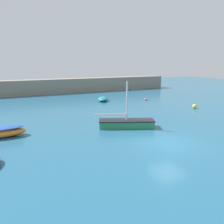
{
  "coord_description": "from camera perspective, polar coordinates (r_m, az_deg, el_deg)",
  "views": [
    {
      "loc": [
        -10.58,
        -12.37,
        6.04
      ],
      "look_at": [
        -0.14,
        9.83,
        0.4
      ],
      "focal_mm": 35.0,
      "sensor_mm": 36.0,
      "label": 1
    }
  ],
  "objects": [
    {
      "name": "harbor_breakwater",
      "position": [
        44.9,
        -11.5,
        6.75
      ],
      "size": [
        44.2,
        2.61,
        2.8
      ],
      "primitive_type": "cube",
      "color": "gray",
      "rests_on": "ground_plane"
    },
    {
      "name": "rowboat_with_red_cover",
      "position": [
        20.06,
        -26.5,
        -4.69
      ],
      "size": [
        3.53,
        1.38,
        0.86
      ],
      "rotation": [
        0.0,
        0.0,
        0.03
      ],
      "color": "orange",
      "rests_on": "ground_plane"
    },
    {
      "name": "mooring_buoy_yellow",
      "position": [
        31.08,
        20.78,
        1.43
      ],
      "size": [
        0.58,
        0.58,
        0.58
      ],
      "primitive_type": "sphere",
      "color": "yellow",
      "rests_on": "ground_plane"
    },
    {
      "name": "ground_plane",
      "position": [
        17.4,
        14.5,
        -8.15
      ],
      "size": [
        120.0,
        120.0,
        0.2
      ],
      "primitive_type": "cube",
      "color": "#235B7A"
    },
    {
      "name": "mooring_buoy_pink",
      "position": [
        35.55,
        8.86,
        3.35
      ],
      "size": [
        0.42,
        0.42,
        0.42
      ],
      "primitive_type": "sphere",
      "color": "#EA668C",
      "rests_on": "ground_plane"
    },
    {
      "name": "sailboat_twin_hulled",
      "position": [
        20.61,
        3.78,
        -2.94
      ],
      "size": [
        5.42,
        3.35,
        4.34
      ],
      "rotation": [
        0.0,
        0.0,
        5.88
      ],
      "color": "#287A4C",
      "rests_on": "ground_plane"
    },
    {
      "name": "open_tender_yellow",
      "position": [
        34.63,
        -2.44,
        3.43
      ],
      "size": [
        2.58,
        3.32,
        0.66
      ],
      "rotation": [
        0.0,
        0.0,
        1.14
      ],
      "color": "teal",
      "rests_on": "ground_plane"
    }
  ]
}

